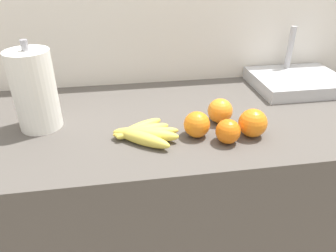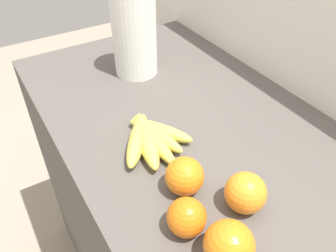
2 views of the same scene
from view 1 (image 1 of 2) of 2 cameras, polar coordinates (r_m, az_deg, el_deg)
counter at (r=1.34m, az=7.88°, el=-14.83°), size 1.69×0.63×0.89m
wall_back at (r=1.49m, az=4.77°, el=0.03°), size 2.09×0.06×1.30m
banana_bunch at (r=0.92m, az=-4.49°, el=-1.33°), size 0.20×0.19×0.04m
orange_right at (r=0.90m, az=10.82°, el=-0.98°), size 0.07×0.07×0.07m
orange_back_right at (r=0.92m, az=5.25°, el=0.28°), size 0.08×0.08×0.08m
orange_center at (r=1.01m, az=9.43°, el=2.73°), size 0.08×0.08×0.08m
orange_front at (r=0.95m, az=15.12°, el=0.54°), size 0.08×0.08×0.08m
paper_towel_roll at (r=1.01m, az=-23.04°, el=5.93°), size 0.13×0.13×0.27m
sink_basin at (r=1.37m, az=22.33°, el=7.59°), size 0.34×0.28×0.22m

